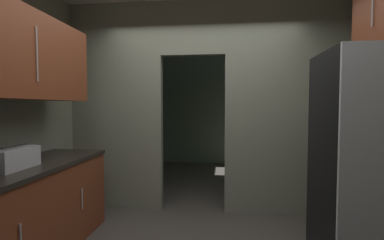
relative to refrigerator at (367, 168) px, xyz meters
The scene contains 6 objects.
kitchen_partition 2.05m from the refrigerator, 135.17° to the left, with size 3.67×0.12×2.82m.
adjoining_room_shell 3.89m from the refrigerator, 111.68° to the left, with size 3.67×3.27×2.82m.
refrigerator is the anchor object (origin of this frame).
lower_cabinet_run 2.97m from the refrigerator, behind, with size 0.67×1.99×0.89m.
upper_cabinet_counterside 3.08m from the refrigerator, behind, with size 0.36×1.79×0.78m.
boombox 2.91m from the refrigerator, behind, with size 0.18×0.42×0.21m.
Camera 1 is at (0.28, -2.34, 1.43)m, focal length 26.04 mm.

